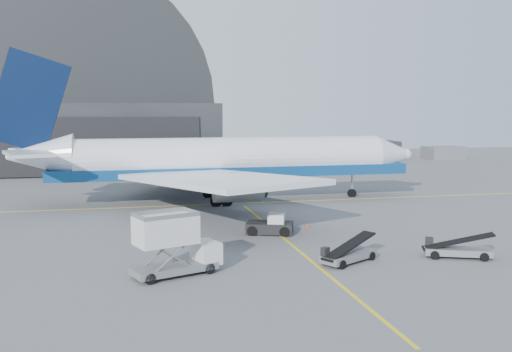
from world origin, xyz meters
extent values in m
plane|color=#565659|center=(0.00, 0.00, 0.00)|extent=(200.00, 200.00, 0.00)
cube|color=yellow|center=(0.00, 20.00, 0.01)|extent=(80.00, 0.25, 0.02)
cube|color=yellow|center=(0.00, -2.00, 0.01)|extent=(0.25, 40.00, 0.02)
cube|color=black|center=(-22.00, 65.00, 6.00)|extent=(50.00, 28.00, 12.00)
cube|color=black|center=(-22.00, 50.90, 5.00)|extent=(42.00, 0.40, 9.50)
cube|color=black|center=(38.00, 72.00, 0.00)|extent=(14.00, 8.00, 4.00)
cube|color=slate|center=(55.00, 68.00, 0.00)|extent=(8.00, 6.00, 2.80)
cylinder|color=white|center=(-0.59, 21.74, 5.27)|extent=(36.48, 4.86, 4.86)
cone|color=white|center=(19.87, 21.74, 5.27)|extent=(4.46, 4.86, 4.86)
sphere|color=white|center=(21.90, 21.74, 5.27)|extent=(1.42, 1.42, 1.42)
cone|color=white|center=(-22.38, 21.74, 5.88)|extent=(7.09, 4.86, 4.86)
cube|color=black|center=(18.66, 21.74, 5.88)|extent=(2.63, 2.23, 0.71)
cube|color=navy|center=(-0.59, 21.74, 3.70)|extent=(42.56, 4.91, 1.22)
cube|color=white|center=(-4.65, 9.58, 4.26)|extent=(18.69, 24.85, 1.48)
cube|color=white|center=(-4.65, 33.89, 4.26)|extent=(18.69, 24.85, 1.48)
cube|color=white|center=(-22.89, 17.18, 6.49)|extent=(6.20, 8.48, 0.35)
cube|color=white|center=(-22.89, 26.30, 6.49)|extent=(6.20, 8.48, 0.35)
cube|color=#071433|center=(-23.39, 21.74, 11.86)|extent=(9.40, 0.51, 11.67)
cylinder|color=gray|center=(-1.61, 13.63, 2.63)|extent=(5.27, 2.74, 2.74)
cylinder|color=gray|center=(-1.61, 29.84, 2.63)|extent=(5.27, 2.74, 2.74)
cylinder|color=#A5A5AA|center=(14.61, 21.74, 1.42)|extent=(0.28, 0.28, 2.84)
cylinder|color=black|center=(14.61, 21.74, 0.46)|extent=(1.11, 0.35, 1.11)
cylinder|color=black|center=(-2.62, 18.49, 0.56)|extent=(1.32, 0.46, 1.32)
cylinder|color=black|center=(-2.62, 24.98, 0.56)|extent=(1.32, 0.46, 1.32)
cube|color=slate|center=(-10.08, -7.66, 0.51)|extent=(6.01, 4.04, 0.46)
cube|color=silver|center=(-7.81, -6.82, 1.26)|extent=(2.14, 2.52, 1.49)
cube|color=black|center=(-7.16, -6.57, 1.49)|extent=(0.69, 1.68, 0.84)
cube|color=silver|center=(-10.60, -7.86, 3.16)|extent=(4.47, 3.54, 1.86)
cylinder|color=black|center=(-7.73, -7.83, 0.37)|extent=(0.79, 0.52, 0.74)
cylinder|color=black|center=(-8.41, -6.00, 0.37)|extent=(0.79, 0.52, 0.74)
cylinder|color=black|center=(-11.74, -9.32, 0.37)|extent=(0.79, 0.52, 0.74)
cylinder|color=black|center=(-12.42, -7.50, 0.37)|extent=(0.79, 0.52, 0.74)
cube|color=black|center=(-0.72, 3.36, 0.56)|extent=(4.61, 3.53, 0.92)
cube|color=silver|center=(-0.15, 3.15, 1.38)|extent=(1.98, 2.22, 0.92)
cylinder|color=black|center=(0.26, 1.91, 0.41)|extent=(0.99, 0.66, 0.92)
cylinder|color=black|center=(0.98, 3.82, 0.41)|extent=(0.99, 0.66, 0.92)
cylinder|color=black|center=(-2.42, 2.91, 0.41)|extent=(0.99, 0.66, 0.92)
cylinder|color=black|center=(-1.70, 4.82, 0.41)|extent=(0.99, 0.66, 0.92)
cube|color=slate|center=(2.52, -7.22, 0.48)|extent=(4.90, 3.76, 0.48)
cube|color=black|center=(2.52, -7.22, 1.24)|extent=(4.90, 3.45, 1.37)
cube|color=black|center=(0.55, -7.67, 1.02)|extent=(0.68, 0.64, 0.64)
cylinder|color=black|center=(4.39, -7.01, 0.32)|extent=(0.69, 0.56, 0.64)
cylinder|color=black|center=(3.63, -5.70, 0.32)|extent=(0.69, 0.56, 0.64)
cylinder|color=black|center=(1.41, -8.73, 0.32)|extent=(0.69, 0.56, 0.64)
cylinder|color=black|center=(0.66, -7.43, 0.32)|extent=(0.69, 0.56, 0.64)
cube|color=slate|center=(10.95, -7.76, 0.49)|extent=(5.06, 3.27, 0.49)
cube|color=black|center=(10.95, -7.76, 1.25)|extent=(5.15, 2.88, 1.39)
cube|color=black|center=(9.34, -6.48, 1.04)|extent=(0.67, 0.60, 0.65)
cylinder|color=black|center=(12.29, -9.10, 0.33)|extent=(0.71, 0.49, 0.65)
cylinder|color=black|center=(12.85, -7.68, 0.33)|extent=(0.71, 0.49, 0.65)
cylinder|color=black|center=(9.05, -7.83, 0.33)|extent=(0.71, 0.49, 0.65)
cylinder|color=black|center=(9.61, -6.41, 0.33)|extent=(0.71, 0.49, 0.65)
cube|color=red|center=(3.28, 4.86, 0.01)|extent=(0.33, 0.33, 0.03)
cone|color=red|center=(3.28, 4.86, 0.23)|extent=(0.33, 0.33, 0.47)
camera|label=1|loc=(-12.92, -44.99, 11.09)|focal=40.00mm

